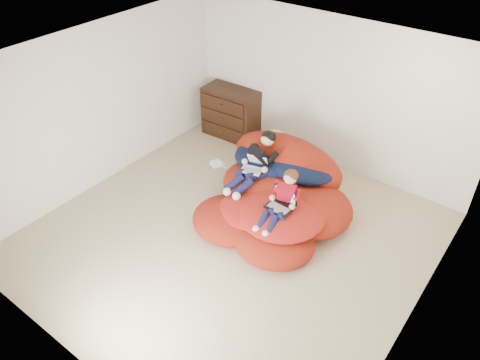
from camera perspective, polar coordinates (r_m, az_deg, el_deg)
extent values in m
cube|color=tan|center=(6.70, -1.09, -7.68)|extent=(5.10, 5.10, 0.25)
cube|color=white|center=(7.71, 10.54, 10.41)|extent=(5.10, 0.02, 2.50)
cube|color=white|center=(4.62, -21.27, -11.96)|extent=(5.10, 0.02, 2.50)
cube|color=white|center=(7.45, -16.79, 8.53)|extent=(0.02, 5.10, 2.50)
cube|color=white|center=(5.02, 22.16, -7.67)|extent=(0.02, 5.10, 2.50)
cube|color=white|center=(5.24, -1.42, 13.66)|extent=(5.10, 5.10, 0.02)
cube|color=black|center=(8.68, -1.09, 8.19)|extent=(1.04, 0.56, 0.92)
cube|color=black|center=(8.63, -2.15, 5.92)|extent=(0.92, 0.07, 0.22)
cylinder|color=#4C3F26|center=(8.62, -2.24, 5.87)|extent=(0.03, 0.06, 0.03)
cube|color=black|center=(8.50, -2.19, 7.53)|extent=(0.92, 0.07, 0.22)
cylinder|color=#4C3F26|center=(8.48, -2.28, 7.48)|extent=(0.03, 0.06, 0.03)
cube|color=black|center=(8.37, -2.24, 9.18)|extent=(0.92, 0.07, 0.22)
cylinder|color=#4C3F26|center=(8.36, -2.32, 9.13)|extent=(0.03, 0.06, 0.03)
ellipsoid|color=#A42312|center=(7.22, 3.22, -0.47)|extent=(1.39, 1.24, 0.50)
ellipsoid|color=#A42312|center=(6.84, 8.15, -3.39)|extent=(1.34, 1.30, 0.48)
ellipsoid|color=#A42312|center=(6.76, 3.43, -3.84)|extent=(1.33, 1.06, 0.42)
ellipsoid|color=#A42312|center=(6.67, -1.03, -4.88)|extent=(1.16, 1.06, 0.39)
ellipsoid|color=#A42312|center=(6.38, 4.17, -7.41)|extent=(1.14, 1.04, 0.37)
ellipsoid|color=#A42312|center=(7.42, 5.73, 2.20)|extent=(1.91, 0.84, 0.84)
ellipsoid|color=#0F1838|center=(7.32, 3.38, 2.60)|extent=(1.10, 0.90, 0.28)
ellipsoid|color=#0F1838|center=(7.10, 7.25, 1.55)|extent=(1.08, 0.76, 0.26)
ellipsoid|color=red|center=(6.49, 5.15, -4.06)|extent=(1.23, 1.23, 0.22)
ellipsoid|color=red|center=(6.58, 1.35, -3.68)|extent=(0.95, 0.86, 0.17)
ellipsoid|color=beige|center=(7.57, 4.48, 5.01)|extent=(0.45, 0.29, 0.29)
cube|color=black|center=(7.03, 2.72, 2.76)|extent=(0.40, 0.45, 0.43)
sphere|color=#E8B18E|center=(6.99, 3.40, 4.97)|extent=(0.20, 0.20, 0.20)
ellipsoid|color=black|center=(6.99, 3.53, 5.31)|extent=(0.23, 0.22, 0.17)
cylinder|color=#12143A|center=(6.96, 0.77, 0.96)|extent=(0.23, 0.36, 0.18)
cylinder|color=#12143A|center=(6.79, -0.71, -0.37)|extent=(0.21, 0.34, 0.21)
sphere|color=white|center=(6.71, -1.59, -1.44)|extent=(0.12, 0.12, 0.12)
cylinder|color=#12143A|center=(6.88, 1.90, 0.48)|extent=(0.23, 0.36, 0.18)
cylinder|color=#12143A|center=(6.71, 0.43, -0.89)|extent=(0.21, 0.34, 0.21)
sphere|color=white|center=(6.63, -0.45, -1.98)|extent=(0.12, 0.12, 0.12)
cube|color=#B20F21|center=(6.39, 5.73, -1.83)|extent=(0.31, 0.30, 0.40)
sphere|color=#E8B18E|center=(6.28, 6.16, 0.26)|extent=(0.18, 0.18, 0.18)
ellipsoid|color=#4A2713|center=(6.28, 6.28, 0.59)|extent=(0.20, 0.19, 0.15)
cylinder|color=#12143A|center=(6.39, 4.14, -3.57)|extent=(0.19, 0.31, 0.16)
cylinder|color=#12143A|center=(6.24, 2.81, -4.96)|extent=(0.16, 0.30, 0.19)
sphere|color=white|center=(6.17, 1.98, -6.06)|extent=(0.11, 0.11, 0.11)
cylinder|color=#12143A|center=(6.33, 5.27, -4.08)|extent=(0.19, 0.31, 0.16)
cylinder|color=#12143A|center=(6.17, 3.95, -5.50)|extent=(0.16, 0.30, 0.19)
sphere|color=white|center=(6.11, 3.12, -6.62)|extent=(0.11, 0.11, 0.11)
cube|color=white|center=(6.89, 1.40, 1.21)|extent=(0.35, 0.29, 0.01)
cube|color=gray|center=(6.88, 1.35, 1.23)|extent=(0.28, 0.18, 0.00)
cube|color=white|center=(6.94, 2.17, 2.48)|extent=(0.32, 0.19, 0.19)
cube|color=#416DDE|center=(6.94, 2.14, 2.48)|extent=(0.28, 0.15, 0.15)
cube|color=black|center=(6.33, 4.78, -3.38)|extent=(0.37, 0.27, 0.02)
cube|color=gray|center=(6.31, 4.73, -3.37)|extent=(0.31, 0.16, 0.00)
cube|color=black|center=(6.35, 5.58, -1.78)|extent=(0.36, 0.09, 0.25)
cube|color=#4B9AAF|center=(6.34, 5.55, -1.81)|extent=(0.32, 0.06, 0.20)
cube|color=white|center=(7.31, -2.89, 2.00)|extent=(0.20, 0.20, 0.06)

